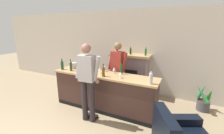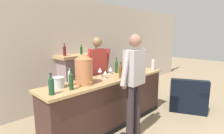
# 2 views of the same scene
# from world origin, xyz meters

# --- Properties ---
(wall_back_panel) EXTENTS (12.00, 0.07, 2.75)m
(wall_back_panel) POSITION_xyz_m (0.00, 3.90, 1.38)
(wall_back_panel) COLOR beige
(wall_back_panel) RESTS_ON ground_plane
(bar_counter) EXTENTS (2.85, 0.64, 1.00)m
(bar_counter) POSITION_xyz_m (0.13, 2.31, 0.50)
(bar_counter) COLOR #3B2520
(bar_counter) RESTS_ON ground_plane
(fireplace_stone) EXTENTS (1.31, 0.52, 1.63)m
(fireplace_stone) POSITION_xyz_m (0.39, 3.64, 0.68)
(fireplace_stone) COLOR gray
(fireplace_stone) RESTS_ON ground_plane
(potted_plant_corner) EXTENTS (0.47, 0.51, 0.71)m
(potted_plant_corner) POSITION_xyz_m (2.56, 3.42, 0.28)
(potted_plant_corner) COLOR #45424B
(potted_plant_corner) RESTS_ON ground_plane
(person_customer) EXTENTS (0.66, 0.32, 1.84)m
(person_customer) POSITION_xyz_m (0.08, 1.68, 1.02)
(person_customer) COLOR #2C2428
(person_customer) RESTS_ON ground_plane
(person_bartender) EXTENTS (0.65, 0.37, 1.78)m
(person_bartender) POSITION_xyz_m (0.29, 2.86, 0.99)
(person_bartender) COLOR #2D1F32
(person_bartender) RESTS_ON ground_plane
(copper_dispenser) EXTENTS (0.30, 0.34, 0.52)m
(copper_dispenser) POSITION_xyz_m (-0.51, 2.28, 1.26)
(copper_dispenser) COLOR #AF6A42
(copper_dispenser) RESTS_ON bar_counter
(ice_bucket_steel) EXTENTS (0.20, 0.20, 0.17)m
(ice_bucket_steel) POSITION_xyz_m (-0.92, 2.41, 1.08)
(ice_bucket_steel) COLOR silver
(ice_bucket_steel) RESTS_ON bar_counter
(wine_bottle_riesling_slim) EXTENTS (0.07, 0.07, 0.31)m
(wine_bottle_riesling_slim) POSITION_xyz_m (-0.72, 2.39, 1.14)
(wine_bottle_riesling_slim) COLOR #9FB6B1
(wine_bottle_riesling_slim) RESTS_ON bar_counter
(wine_bottle_chardonnay_pale) EXTENTS (0.07, 0.07, 0.31)m
(wine_bottle_chardonnay_pale) POSITION_xyz_m (0.24, 2.13, 1.14)
(wine_bottle_chardonnay_pale) COLOR brown
(wine_bottle_chardonnay_pale) RESTS_ON bar_counter
(wine_bottle_cabernet_heavy) EXTENTS (0.08, 0.08, 0.31)m
(wine_bottle_cabernet_heavy) POSITION_xyz_m (1.39, 2.13, 1.14)
(wine_bottle_cabernet_heavy) COLOR #B4B1BA
(wine_bottle_cabernet_heavy) RESTS_ON bar_counter
(wine_bottle_burgundy_dark) EXTENTS (0.08, 0.08, 0.31)m
(wine_bottle_burgundy_dark) POSITION_xyz_m (-1.15, 2.18, 1.14)
(wine_bottle_burgundy_dark) COLOR #1B4128
(wine_bottle_burgundy_dark) RESTS_ON bar_counter
(wine_bottle_port_short) EXTENTS (0.07, 0.07, 0.32)m
(wine_bottle_port_short) POSITION_xyz_m (-0.83, 2.18, 1.14)
(wine_bottle_port_short) COLOR #1F3D1D
(wine_bottle_port_short) RESTS_ON bar_counter
(wine_bottle_merlot_tall) EXTENTS (0.07, 0.07, 0.34)m
(wine_bottle_merlot_tall) POSITION_xyz_m (0.54, 2.52, 1.15)
(wine_bottle_merlot_tall) COLOR #203F19
(wine_bottle_merlot_tall) RESTS_ON bar_counter
(wine_glass_front_right) EXTENTS (0.09, 0.09, 0.18)m
(wine_glass_front_right) POSITION_xyz_m (0.06, 2.52, 1.13)
(wine_glass_front_right) COLOR silver
(wine_glass_front_right) RESTS_ON bar_counter
(wine_glass_by_dispenser) EXTENTS (0.09, 0.09, 0.16)m
(wine_glass_by_dispenser) POSITION_xyz_m (0.35, 2.51, 1.11)
(wine_glass_by_dispenser) COLOR silver
(wine_glass_by_dispenser) RESTS_ON bar_counter
(wine_glass_mid_counter) EXTENTS (0.08, 0.08, 0.15)m
(wine_glass_mid_counter) POSITION_xyz_m (0.02, 2.33, 1.11)
(wine_glass_mid_counter) COLOR silver
(wine_glass_mid_counter) RESTS_ON bar_counter
(wine_glass_front_left) EXTENTS (0.08, 0.08, 0.15)m
(wine_glass_front_left) POSITION_xyz_m (0.66, 2.20, 1.10)
(wine_glass_front_left) COLOR silver
(wine_glass_front_left) RESTS_ON bar_counter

